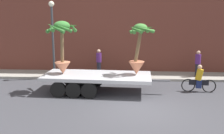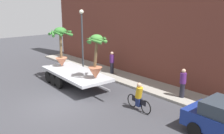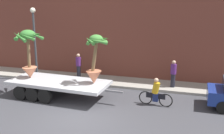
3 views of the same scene
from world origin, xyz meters
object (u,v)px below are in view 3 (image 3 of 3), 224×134
Objects in this scene: potted_palm_rear at (29,50)px; street_lamp at (34,34)px; flatbed_trailer at (55,84)px; pedestrian_far_left at (173,73)px; pedestrian_near_gate at (79,65)px; cyclist at (156,93)px; potted_palm_middle at (95,60)px.

street_lamp is (-1.29, 2.73, 0.58)m from potted_palm_rear.
flatbed_trailer is 7.26m from pedestrian_far_left.
pedestrian_near_gate is at bearing 14.86° from street_lamp.
flatbed_trailer is at bearing -176.35° from cyclist.
pedestrian_far_left is at bearing 38.57° from potted_palm_middle.
cyclist is at bearing -28.75° from pedestrian_near_gate.
flatbed_trailer is at bearing -177.02° from potted_palm_middle.
flatbed_trailer is 3.58m from pedestrian_near_gate.
street_lamp is (-8.70, 2.44, 2.56)m from cyclist.
street_lamp is (-2.86, -0.76, 2.19)m from pedestrian_near_gate.
pedestrian_far_left is 0.35× the size of street_lamp.
cyclist is 6.66m from pedestrian_near_gate.
pedestrian_far_left is at bearing 77.09° from cyclist.
pedestrian_near_gate is 0.35× the size of street_lamp.
flatbed_trailer is 3.99× the size of pedestrian_near_gate.
street_lamp is (-9.37, -0.51, 2.19)m from pedestrian_far_left.
cyclist is 1.07× the size of pedestrian_near_gate.
pedestrian_near_gate is (1.57, 3.49, -1.60)m from potted_palm_rear.
potted_palm_rear reaches higher than pedestrian_near_gate.
street_lamp is at bearing -165.14° from pedestrian_near_gate.
potted_palm_rear reaches higher than cyclist.
pedestrian_near_gate is at bearing 126.09° from potted_palm_middle.
street_lamp is at bearing 115.29° from potted_palm_rear.
potted_palm_rear is 4.15m from pedestrian_near_gate.
potted_palm_middle reaches higher than pedestrian_near_gate.
cyclist is (5.78, 0.37, -0.10)m from flatbed_trailer.
potted_palm_middle is at bearing 0.76° from potted_palm_rear.
potted_palm_rear is 1.05× the size of potted_palm_middle.
cyclist is at bearing -102.91° from pedestrian_far_left.
pedestrian_near_gate reaches higher than flatbed_trailer.
street_lamp is at bearing 153.47° from potted_palm_middle.
flatbed_trailer is 2.39× the size of potted_palm_rear.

